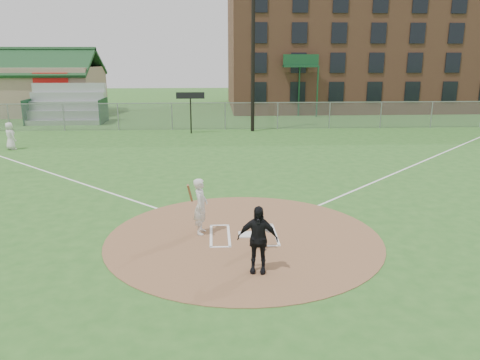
{
  "coord_description": "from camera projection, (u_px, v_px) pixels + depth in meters",
  "views": [
    {
      "loc": [
        -0.87,
        -13.4,
        5.4
      ],
      "look_at": [
        0.0,
        2.0,
        1.3
      ],
      "focal_mm": 35.0,
      "sensor_mm": 36.0,
      "label": 1
    }
  ],
  "objects": [
    {
      "name": "batters_boxes",
      "position": [
        243.0,
        235.0,
        14.5
      ],
      "size": [
        2.08,
        1.88,
        0.01
      ],
      "color": "white",
      "rests_on": "dirt_circle"
    },
    {
      "name": "light_pole",
      "position": [
        253.0,
        38.0,
        33.04
      ],
      "size": [
        1.2,
        0.3,
        12.22
      ],
      "color": "black",
      "rests_on": "ground"
    },
    {
      "name": "foul_line_third",
      "position": [
        46.0,
        171.0,
        22.56
      ],
      "size": [
        17.04,
        17.04,
        0.01
      ],
      "primitive_type": "cube",
      "rotation": [
        0.0,
        0.0,
        0.79
      ],
      "color": "white",
      "rests_on": "ground"
    },
    {
      "name": "catcher",
      "position": [
        261.0,
        233.0,
        13.27
      ],
      "size": [
        0.53,
        0.43,
        1.04
      ],
      "primitive_type": "imported",
      "rotation": [
        0.0,
        0.0,
        -0.07
      ],
      "color": "gray",
      "rests_on": "dirt_circle"
    },
    {
      "name": "umpire",
      "position": [
        258.0,
        239.0,
        11.84
      ],
      "size": [
        1.09,
        0.6,
        1.77
      ],
      "primitive_type": "imported",
      "rotation": [
        0.0,
        0.0,
        -0.17
      ],
      "color": "black",
      "rests_on": "dirt_circle"
    },
    {
      "name": "batter_at_plate",
      "position": [
        201.0,
        206.0,
        14.44
      ],
      "size": [
        0.64,
        1.05,
        1.78
      ],
      "color": "silver",
      "rests_on": "dirt_circle"
    },
    {
      "name": "outfield_fence",
      "position": [
        225.0,
        116.0,
        35.33
      ],
      "size": [
        56.08,
        0.08,
        2.03
      ],
      "color": "slate",
      "rests_on": "ground"
    },
    {
      "name": "foul_line_first",
      "position": [
        410.0,
        167.0,
        23.53
      ],
      "size": [
        17.04,
        17.04,
        0.01
      ],
      "primitive_type": "cube",
      "rotation": [
        0.0,
        0.0,
        -0.79
      ],
      "color": "white",
      "rests_on": "ground"
    },
    {
      "name": "brick_warehouse",
      "position": [
        370.0,
        36.0,
        49.94
      ],
      "size": [
        30.0,
        17.17,
        15.0
      ],
      "color": "brown",
      "rests_on": "ground"
    },
    {
      "name": "clubhouse",
      "position": [
        34.0,
        89.0,
        44.61
      ],
      "size": [
        12.2,
        8.71,
        6.23
      ],
      "color": "tan",
      "rests_on": "ground"
    },
    {
      "name": "bleachers",
      "position": [
        66.0,
        104.0,
        38.53
      ],
      "size": [
        6.08,
        3.2,
        3.2
      ],
      "color": "#B7BABF",
      "rests_on": "ground"
    },
    {
      "name": "ground",
      "position": [
        244.0,
        237.0,
        14.36
      ],
      "size": [
        140.0,
        140.0,
        0.0
      ],
      "primitive_type": "plane",
      "color": "#2C6121",
      "rests_on": "ground"
    },
    {
      "name": "home_plate",
      "position": [
        246.0,
        235.0,
        14.5
      ],
      "size": [
        0.51,
        0.51,
        0.03
      ],
      "primitive_type": "cube",
      "rotation": [
        0.0,
        0.0,
        -0.05
      ],
      "color": "silver",
      "rests_on": "dirt_circle"
    },
    {
      "name": "ondeck_player",
      "position": [
        10.0,
        136.0,
        27.67
      ],
      "size": [
        0.94,
        0.9,
        1.62
      ],
      "primitive_type": "imported",
      "rotation": [
        0.0,
        0.0,
        2.47
      ],
      "color": "silver",
      "rests_on": "ground"
    },
    {
      "name": "scoreboard_sign",
      "position": [
        190.0,
        100.0,
        33.11
      ],
      "size": [
        2.0,
        0.1,
        2.93
      ],
      "color": "black",
      "rests_on": "ground"
    },
    {
      "name": "dirt_circle",
      "position": [
        244.0,
        237.0,
        14.36
      ],
      "size": [
        8.4,
        8.4,
        0.02
      ],
      "primitive_type": "cylinder",
      "color": "#8D6342",
      "rests_on": "ground"
    }
  ]
}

